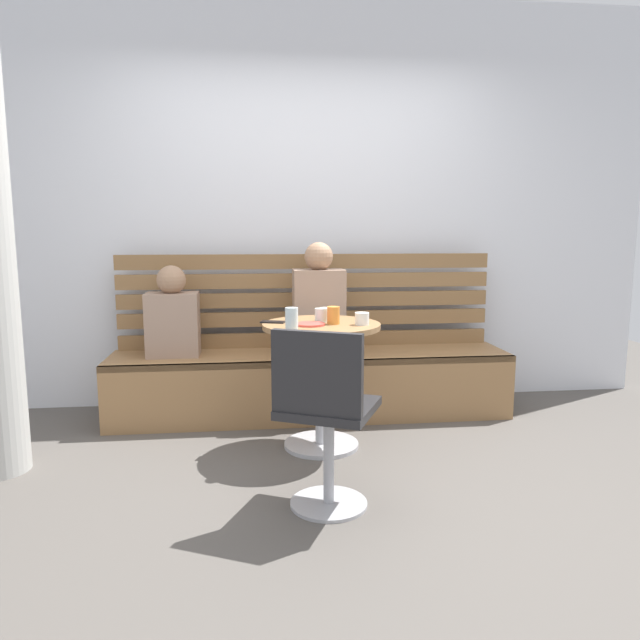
# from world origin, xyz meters

# --- Properties ---
(ground) EXTENTS (8.00, 8.00, 0.00)m
(ground) POSITION_xyz_m (0.00, 0.00, 0.00)
(ground) COLOR #514C47
(back_wall) EXTENTS (5.20, 0.10, 2.90)m
(back_wall) POSITION_xyz_m (0.00, 1.64, 1.45)
(back_wall) COLOR silver
(back_wall) RESTS_ON ground
(booth_bench) EXTENTS (2.70, 0.52, 0.44)m
(booth_bench) POSITION_xyz_m (0.00, 1.20, 0.22)
(booth_bench) COLOR olive
(booth_bench) RESTS_ON ground
(booth_backrest) EXTENTS (2.65, 0.04, 0.66)m
(booth_backrest) POSITION_xyz_m (0.00, 1.44, 0.78)
(booth_backrest) COLOR olive
(booth_backrest) RESTS_ON booth_bench
(cafe_table) EXTENTS (0.68, 0.68, 0.74)m
(cafe_table) POSITION_xyz_m (-0.00, 0.60, 0.52)
(cafe_table) COLOR #ADADB2
(cafe_table) RESTS_ON ground
(white_chair) EXTENTS (0.53, 0.53, 0.85)m
(white_chair) POSITION_xyz_m (-0.08, -0.21, 0.46)
(white_chair) COLOR #ADADB2
(white_chair) RESTS_ON ground
(person_adult) EXTENTS (0.34, 0.22, 0.75)m
(person_adult) POSITION_xyz_m (0.05, 1.16, 0.78)
(person_adult) COLOR #9E7F6B
(person_adult) RESTS_ON booth_bench
(person_child_left) EXTENTS (0.34, 0.22, 0.60)m
(person_child_left) POSITION_xyz_m (-0.92, 1.22, 0.70)
(person_child_left) COLOR #9E7F6B
(person_child_left) RESTS_ON booth_bench
(cup_ceramic_white) EXTENTS (0.08, 0.08, 0.07)m
(cup_ceramic_white) POSITION_xyz_m (0.22, 0.52, 0.78)
(cup_ceramic_white) COLOR white
(cup_ceramic_white) RESTS_ON cafe_table
(cup_glass_short) EXTENTS (0.08, 0.08, 0.08)m
(cup_glass_short) POSITION_xyz_m (0.01, 0.65, 0.78)
(cup_glass_short) COLOR silver
(cup_glass_short) RESTS_ON cafe_table
(cup_espresso_small) EXTENTS (0.06, 0.06, 0.05)m
(cup_espresso_small) POSITION_xyz_m (0.06, 0.88, 0.77)
(cup_espresso_small) COLOR silver
(cup_espresso_small) RESTS_ON cafe_table
(cup_tumbler_orange) EXTENTS (0.07, 0.07, 0.10)m
(cup_tumbler_orange) POSITION_xyz_m (0.06, 0.57, 0.79)
(cup_tumbler_orange) COLOR orange
(cup_tumbler_orange) RESTS_ON cafe_table
(cup_glass_tall) EXTENTS (0.07, 0.07, 0.12)m
(cup_glass_tall) POSITION_xyz_m (-0.19, 0.40, 0.80)
(cup_glass_tall) COLOR silver
(cup_glass_tall) RESTS_ON cafe_table
(plate_small) EXTENTS (0.17, 0.17, 0.01)m
(plate_small) POSITION_xyz_m (-0.07, 0.54, 0.75)
(plate_small) COLOR #DB4C42
(plate_small) RESTS_ON cafe_table
(phone_on_table) EXTENTS (0.15, 0.11, 0.01)m
(phone_on_table) POSITION_xyz_m (-0.27, 0.66, 0.74)
(phone_on_table) COLOR black
(phone_on_table) RESTS_ON cafe_table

